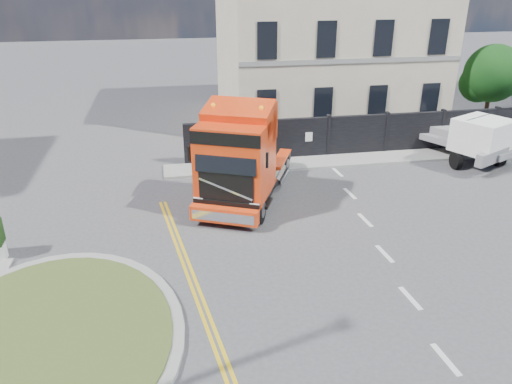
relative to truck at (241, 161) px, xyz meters
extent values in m
plane|color=#424244|center=(1.03, -4.26, -1.77)|extent=(120.00, 120.00, 0.00)
cylinder|color=gray|center=(-5.97, -7.26, -1.71)|extent=(6.80, 6.80, 0.12)
cylinder|color=#374B1E|center=(-5.97, -7.26, -1.63)|extent=(6.20, 6.20, 0.05)
cube|color=black|center=(7.03, 4.74, -0.77)|extent=(18.00, 0.25, 2.00)
cube|color=beige|center=(7.03, 12.24, 3.73)|extent=(12.00, 10.00, 11.00)
cylinder|color=#382619|center=(15.53, 7.74, -0.57)|extent=(0.24, 0.24, 2.40)
sphere|color=black|center=(15.53, 7.74, 1.43)|extent=(3.20, 3.20, 3.20)
sphere|color=black|center=(15.03, 8.14, 0.83)|extent=(2.20, 2.20, 2.20)
cube|color=gray|center=(7.03, 3.84, -1.71)|extent=(20.00, 1.60, 0.12)
cube|color=black|center=(0.46, 1.01, -1.03)|extent=(4.77, 6.69, 0.45)
cube|color=red|center=(-0.26, -0.57, 0.35)|extent=(3.31, 3.36, 2.77)
cube|color=red|center=(0.17, 0.38, 1.49)|extent=(2.62, 1.83, 1.39)
cube|color=black|center=(-0.78, -1.73, 0.75)|extent=(2.01, 0.95, 1.04)
cube|color=red|center=(-0.91, -2.01, -1.23)|extent=(2.40, 1.33, 0.54)
cylinder|color=black|center=(-1.56, -0.85, -1.26)|extent=(0.71, 1.07, 1.03)
cylinder|color=gray|center=(-1.56, -0.85, -1.26)|extent=(0.56, 0.66, 0.57)
cylinder|color=black|center=(0.39, -1.73, -1.26)|extent=(0.71, 1.07, 1.03)
cylinder|color=gray|center=(0.39, -1.73, -1.26)|extent=(0.56, 0.66, 0.57)
cylinder|color=black|center=(-0.11, 2.35, -1.26)|extent=(0.71, 1.07, 1.03)
cylinder|color=gray|center=(-0.11, 2.35, -1.26)|extent=(0.56, 0.66, 0.57)
cylinder|color=black|center=(1.84, 1.47, -1.26)|extent=(0.71, 1.07, 1.03)
cylinder|color=gray|center=(1.84, 1.47, -1.26)|extent=(0.56, 0.66, 0.57)
cylinder|color=black|center=(0.37, 3.44, -1.26)|extent=(0.71, 1.07, 1.03)
cylinder|color=gray|center=(0.37, 3.44, -1.26)|extent=(0.56, 0.66, 0.57)
cylinder|color=black|center=(2.33, 2.56, -1.26)|extent=(0.71, 1.07, 1.03)
cylinder|color=gray|center=(2.33, 2.56, -1.26)|extent=(0.56, 0.66, 0.57)
cube|color=slate|center=(11.48, 3.74, -0.97)|extent=(4.41, 5.88, 0.29)
cube|color=white|center=(11.48, 2.03, -0.23)|extent=(2.87, 2.82, 1.49)
cylinder|color=black|center=(10.39, 2.03, -1.37)|extent=(0.29, 0.80, 0.80)
cylinder|color=black|center=(12.57, 2.03, -1.37)|extent=(0.29, 0.80, 0.80)
cylinder|color=black|center=(10.39, 5.46, -1.37)|extent=(0.29, 0.80, 0.80)
cylinder|color=black|center=(12.57, 5.46, -1.37)|extent=(0.29, 0.80, 0.80)
camera|label=1|loc=(-2.62, -17.65, 6.54)|focal=35.00mm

